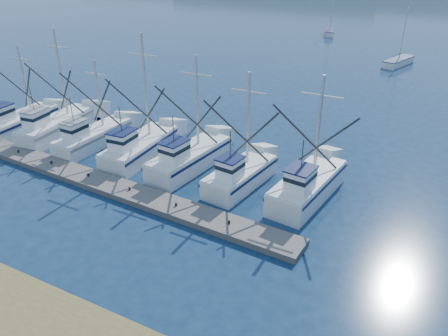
{
  "coord_description": "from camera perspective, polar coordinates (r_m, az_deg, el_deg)",
  "views": [
    {
      "loc": [
        11.58,
        -14.97,
        15.59
      ],
      "look_at": [
        -0.3,
        8.0,
        2.33
      ],
      "focal_mm": 35.0,
      "sensor_mm": 36.0,
      "label": 1
    }
  ],
  "objects": [
    {
      "name": "sailboat_far",
      "position": [
        90.41,
        13.55,
        16.84
      ],
      "size": [
        3.03,
        5.74,
        8.1
      ],
      "rotation": [
        0.0,
        0.0,
        0.28
      ],
      "color": "silver",
      "rests_on": "ground"
    },
    {
      "name": "ground",
      "position": [
        24.52,
        -8.2,
        -12.66
      ],
      "size": [
        500.0,
        500.0,
        0.0
      ],
      "primitive_type": "plane",
      "color": "#0D223B",
      "rests_on": "ground"
    },
    {
      "name": "trawler_fleet",
      "position": [
        35.97,
        -11.04,
        2.63
      ],
      "size": [
        30.87,
        8.54,
        9.72
      ],
      "color": "silver",
      "rests_on": "ground"
    },
    {
      "name": "sailboat_near",
      "position": [
        69.65,
        21.8,
        12.75
      ],
      "size": [
        3.7,
        6.87,
        8.1
      ],
      "rotation": [
        0.0,
        0.0,
        -0.3
      ],
      "color": "silver",
      "rests_on": "ground"
    },
    {
      "name": "floating_dock",
      "position": [
        33.03,
        -16.06,
        -1.76
      ],
      "size": [
        31.66,
        4.06,
        0.42
      ],
      "primitive_type": "cube",
      "rotation": [
        0.0,
        0.0,
        -0.06
      ],
      "color": "#5C5652",
      "rests_on": "ground"
    }
  ]
}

